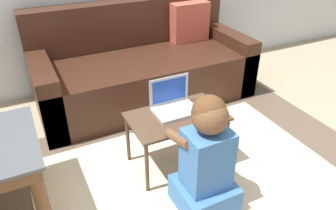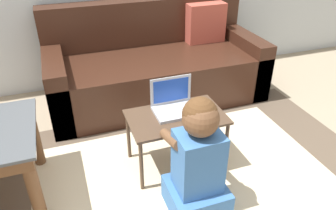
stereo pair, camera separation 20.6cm
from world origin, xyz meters
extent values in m
plane|color=gray|center=(0.00, 0.00, 0.00)|extent=(16.00, 16.00, 0.00)
cube|color=brown|center=(0.08, 0.05, 0.00)|extent=(2.60, 1.80, 0.01)
cube|color=beige|center=(0.08, 0.05, 0.01)|extent=(1.87, 1.30, 0.00)
cube|color=#381E14|center=(0.24, 1.20, 0.21)|extent=(1.86, 0.86, 0.41)
cube|color=#381E14|center=(0.24, 1.53, 0.62)|extent=(1.86, 0.19, 0.40)
cube|color=#381E14|center=(-0.61, 1.20, 0.26)|extent=(0.16, 0.86, 0.53)
cube|color=#381E14|center=(1.09, 1.20, 0.26)|extent=(0.16, 0.86, 0.53)
cube|color=#B24C3D|center=(0.79, 1.37, 0.59)|extent=(0.36, 0.14, 0.36)
cylinder|color=brown|center=(-0.80, 0.05, 0.23)|extent=(0.07, 0.07, 0.46)
cylinder|color=brown|center=(-0.80, 0.56, 0.23)|extent=(0.07, 0.07, 0.46)
cube|color=#4C3828|center=(0.08, 0.25, 0.38)|extent=(0.61, 0.37, 0.02)
cylinder|color=#4C3828|center=(-0.21, 0.09, 0.18)|extent=(0.02, 0.02, 0.37)
cylinder|color=#4C3828|center=(0.36, 0.09, 0.18)|extent=(0.02, 0.02, 0.37)
cylinder|color=#4C3828|center=(-0.21, 0.41, 0.18)|extent=(0.02, 0.02, 0.37)
cylinder|color=#4C3828|center=(0.36, 0.41, 0.18)|extent=(0.02, 0.02, 0.37)
cube|color=#B7BCC6|center=(0.09, 0.29, 0.40)|extent=(0.28, 0.20, 0.02)
cube|color=silver|center=(0.09, 0.27, 0.41)|extent=(0.23, 0.12, 0.00)
cube|color=#B7BCC6|center=(0.09, 0.38, 0.50)|extent=(0.28, 0.01, 0.19)
cube|color=#1E47B7|center=(0.09, 0.38, 0.50)|extent=(0.24, 0.00, 0.16)
ellipsoid|color=black|center=(0.28, 0.20, 0.41)|extent=(0.06, 0.10, 0.04)
cube|color=#3D70B2|center=(0.05, -0.16, 0.08)|extent=(0.32, 0.31, 0.17)
cube|color=#3D70B2|center=(0.05, -0.16, 0.35)|extent=(0.24, 0.20, 0.36)
sphere|color=brown|center=(0.05, -0.16, 0.62)|extent=(0.19, 0.19, 0.19)
sphere|color=brown|center=(0.05, -0.14, 0.64)|extent=(0.18, 0.18, 0.18)
cylinder|color=brown|center=(-0.07, -0.04, 0.44)|extent=(0.06, 0.25, 0.13)
cylinder|color=brown|center=(0.16, -0.04, 0.44)|extent=(0.06, 0.25, 0.13)
camera|label=1|loc=(-0.75, -1.29, 1.49)|focal=35.00mm
camera|label=2|loc=(-0.56, -1.37, 1.49)|focal=35.00mm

